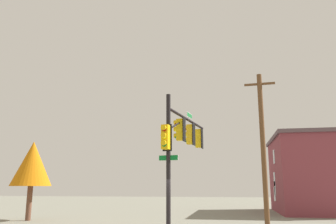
{
  "coord_description": "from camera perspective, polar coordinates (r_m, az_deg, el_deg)",
  "views": [
    {
      "loc": [
        -15.58,
        -2.87,
        2.19
      ],
      "look_at": [
        0.65,
        0.14,
        5.72
      ],
      "focal_mm": 37.32,
      "sensor_mm": 36.0,
      "label": 1
    }
  ],
  "objects": [
    {
      "name": "tree_near",
      "position": [
        25.54,
        -21.29,
        -7.91
      ],
      "size": [
        2.69,
        2.69,
        5.2
      ],
      "color": "brown",
      "rests_on": "ground_plane"
    },
    {
      "name": "signal_pole_assembly",
      "position": [
        17.88,
        2.22,
        -4.6
      ],
      "size": [
        6.76,
        1.61,
        6.42
      ],
      "color": "black",
      "rests_on": "ground_plane"
    },
    {
      "name": "brick_building",
      "position": [
        32.84,
        22.75,
        -9.31
      ],
      "size": [
        10.09,
        6.76,
        6.45
      ],
      "color": "brown",
      "rests_on": "ground_plane"
    },
    {
      "name": "utility_pole",
      "position": [
        21.11,
        15.25,
        -5.22
      ],
      "size": [
        0.29,
        1.8,
        8.84
      ],
      "color": "brown",
      "rests_on": "ground_plane"
    }
  ]
}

